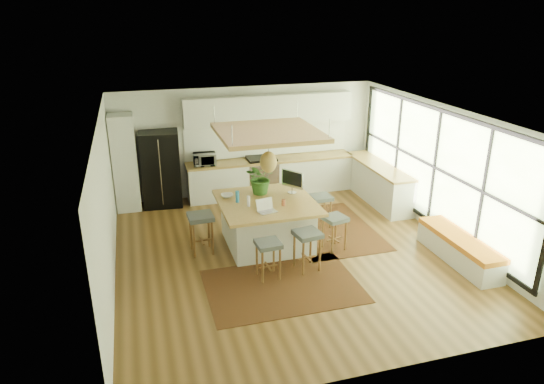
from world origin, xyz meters
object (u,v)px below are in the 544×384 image
object	(u,v)px
stool_near_right	(307,252)
stool_right_front	(334,233)
stool_right_back	(321,211)
island	(267,223)
microwave	(205,158)
island_plant	(261,181)
stool_near_left	(268,260)
fridge	(161,168)
stool_left_side	(202,235)
laptop	(267,206)
monitor	(292,181)

from	to	relation	value
stool_near_right	stool_right_front	xyz separation A→B (m)	(0.78, 0.59, 0.00)
stool_right_front	stool_right_back	size ratio (longest dim) A/B	0.98
island	microwave	distance (m)	2.85
stool_right_back	island_plant	bearing A→B (deg)	-178.52
stool_near_left	island_plant	distance (m)	1.95
fridge	stool_right_front	xyz separation A→B (m)	(3.04, -3.31, -0.57)
stool_near_right	stool_right_back	xyz separation A→B (m)	(0.92, 1.67, 0.00)
stool_right_front	stool_left_side	xyz separation A→B (m)	(-2.51, 0.60, 0.00)
fridge	island_plant	world-z (taller)	fridge
fridge	stool_right_back	bearing A→B (deg)	-30.36
stool_right_back	microwave	xyz separation A→B (m)	(-2.15, 2.17, 0.75)
stool_near_left	stool_near_right	xyz separation A→B (m)	(0.75, 0.10, 0.00)
stool_right_front	laptop	distance (m)	1.51
island	stool_near_right	world-z (taller)	island
fridge	island	size ratio (longest dim) A/B	0.98
laptop	monitor	world-z (taller)	monitor
island	island_plant	world-z (taller)	island_plant
fridge	island	world-z (taller)	fridge
island	stool_left_side	distance (m)	1.31
stool_near_right	laptop	size ratio (longest dim) A/B	2.11
stool_left_side	stool_right_back	bearing A→B (deg)	10.17
stool_left_side	island	bearing A→B (deg)	-1.00
fridge	stool_near_left	size ratio (longest dim) A/B	2.56
monitor	island_plant	bearing A→B (deg)	-141.14
stool_near_right	stool_near_left	bearing A→B (deg)	-172.62
stool_right_front	island_plant	distance (m)	1.80
stool_right_back	microwave	size ratio (longest dim) A/B	1.34
stool_near_right	monitor	bearing A→B (deg)	82.44
stool_left_side	monitor	size ratio (longest dim) A/B	1.52
stool_left_side	microwave	xyz separation A→B (m)	(0.50, 2.64, 0.75)
microwave	stool_near_left	bearing A→B (deg)	-80.01
island	island_plant	distance (m)	0.86
stool_right_back	island_plant	size ratio (longest dim) A/B	1.05
stool_right_back	stool_left_side	size ratio (longest dim) A/B	0.91
stool_near_left	island_plant	world-z (taller)	island_plant
stool_left_side	monitor	distance (m)	2.11
stool_right_back	stool_left_side	xyz separation A→B (m)	(-2.65, -0.47, 0.00)
stool_near_right	microwave	distance (m)	4.10
island	island_plant	bearing A→B (deg)	89.93
stool_right_back	monitor	xyz separation A→B (m)	(-0.72, -0.21, 0.83)
stool_near_right	island_plant	size ratio (longest dim) A/B	1.10
stool_near_right	microwave	world-z (taller)	microwave
laptop	microwave	bearing A→B (deg)	88.84
fridge	stool_near_left	distance (m)	4.31
stool_right_front	stool_left_side	world-z (taller)	stool_left_side
stool_near_left	island_plant	bearing A→B (deg)	79.29
island	monitor	size ratio (longest dim) A/B	3.55
microwave	stool_right_front	bearing A→B (deg)	-55.15
monitor	stool_right_back	bearing A→B (deg)	70.11
stool_right_back	island_plant	distance (m)	1.59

